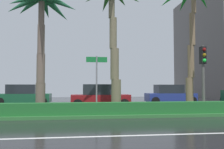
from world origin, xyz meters
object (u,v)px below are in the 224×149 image
(car_in_traffic_fourth, at_px, (170,95))
(palm_tree_centre_left, at_px, (42,11))
(traffic_signal_median_right, at_px, (203,66))
(car_in_traffic_second, at_px, (24,95))
(street_name_sign, at_px, (97,77))
(car_in_traffic_third, at_px, (100,96))
(palm_tree_centre, at_px, (112,8))

(car_in_traffic_fourth, bearing_deg, palm_tree_centre_left, -144.92)
(traffic_signal_median_right, bearing_deg, car_in_traffic_second, 143.91)
(street_name_sign, bearing_deg, car_in_traffic_third, 83.67)
(street_name_sign, xyz_separation_m, car_in_traffic_third, (0.59, 5.31, -1.25))
(traffic_signal_median_right, height_order, car_in_traffic_fourth, traffic_signal_median_right)
(palm_tree_centre, relative_size, car_in_traffic_second, 1.82)
(palm_tree_centre, bearing_deg, car_in_traffic_third, 95.79)
(car_in_traffic_second, relative_size, car_in_traffic_fourth, 1.00)
(traffic_signal_median_right, bearing_deg, car_in_traffic_fourth, 81.80)
(palm_tree_centre_left, relative_size, traffic_signal_median_right, 1.89)
(car_in_traffic_third, height_order, car_in_traffic_fourth, same)
(palm_tree_centre, xyz_separation_m, car_in_traffic_second, (-6.54, 6.97, -5.36))
(palm_tree_centre, relative_size, car_in_traffic_third, 1.82)
(palm_tree_centre, relative_size, street_name_sign, 2.60)
(palm_tree_centre_left, relative_size, street_name_sign, 2.32)
(traffic_signal_median_right, height_order, car_in_traffic_third, traffic_signal_median_right)
(palm_tree_centre_left, relative_size, palm_tree_centre, 0.89)
(palm_tree_centre_left, bearing_deg, street_name_sign, -17.38)
(palm_tree_centre_left, height_order, car_in_traffic_second, palm_tree_centre_left)
(car_in_traffic_second, distance_m, car_in_traffic_third, 6.82)
(palm_tree_centre_left, distance_m, traffic_signal_median_right, 9.43)
(car_in_traffic_fourth, bearing_deg, car_in_traffic_second, 178.60)
(street_name_sign, relative_size, car_in_traffic_fourth, 0.70)
(street_name_sign, height_order, car_in_traffic_fourth, street_name_sign)
(car_in_traffic_fourth, bearing_deg, car_in_traffic_third, -157.51)
(street_name_sign, relative_size, car_in_traffic_second, 0.70)
(palm_tree_centre, height_order, street_name_sign, palm_tree_centre)
(car_in_traffic_second, bearing_deg, traffic_signal_median_right, -36.09)
(palm_tree_centre, bearing_deg, traffic_signal_median_right, -15.55)
(traffic_signal_median_right, bearing_deg, palm_tree_centre_left, 173.71)
(car_in_traffic_third, relative_size, car_in_traffic_fourth, 1.00)
(car_in_traffic_third, bearing_deg, street_name_sign, -96.33)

